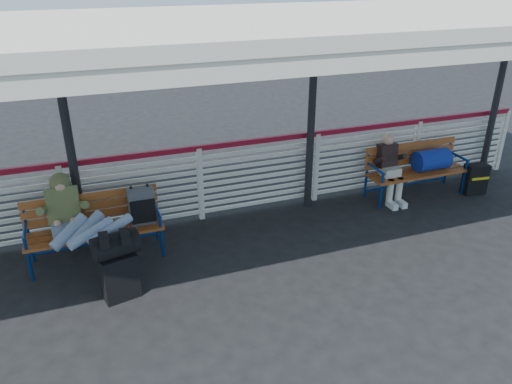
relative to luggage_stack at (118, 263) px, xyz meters
name	(u,v)px	position (x,y,z in m)	size (l,w,h in m)	color
ground	(239,283)	(1.45, -0.24, -0.48)	(60.00, 60.00, 0.00)	black
fence	(200,181)	(1.45, 1.66, 0.18)	(12.08, 0.08, 1.24)	silver
canopy	(212,29)	(1.45, 0.62, 2.56)	(12.60, 3.60, 3.16)	silver
luggage_stack	(118,263)	(0.00, 0.00, 0.00)	(0.59, 0.41, 0.89)	black
bench_left	(112,216)	(0.04, 1.03, 0.13)	(1.80, 0.56, 0.97)	#94511C
bench_right	(424,162)	(5.31, 1.22, 0.12)	(1.80, 0.56, 0.92)	#94511C
traveler_man	(82,224)	(-0.35, 0.69, 0.24)	(0.94, 1.64, 0.77)	#818EAE
companion_person	(390,168)	(4.62, 1.22, 0.11)	(0.32, 0.66, 1.15)	beige
suitcase_side	(475,179)	(6.22, 0.92, -0.21)	(0.42, 0.29, 0.55)	black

